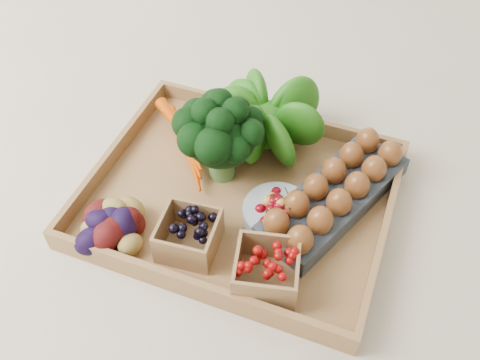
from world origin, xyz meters
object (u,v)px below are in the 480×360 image
(broccoli, at_px, (221,149))
(cherry_bowl, at_px, (278,214))
(egg_carton, at_px, (334,198))
(tray, at_px, (240,198))

(broccoli, distance_m, cherry_bowl, 0.16)
(broccoli, height_order, egg_carton, broccoli)
(cherry_bowl, distance_m, egg_carton, 0.11)
(tray, bearing_deg, egg_carton, 13.86)
(broccoli, bearing_deg, egg_carton, 0.29)
(cherry_bowl, relative_size, egg_carton, 0.39)
(cherry_bowl, xyz_separation_m, egg_carton, (0.09, 0.07, 0.00))
(cherry_bowl, bearing_deg, tray, 160.71)
(tray, bearing_deg, broccoli, 142.56)
(tray, height_order, cherry_bowl, cherry_bowl)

